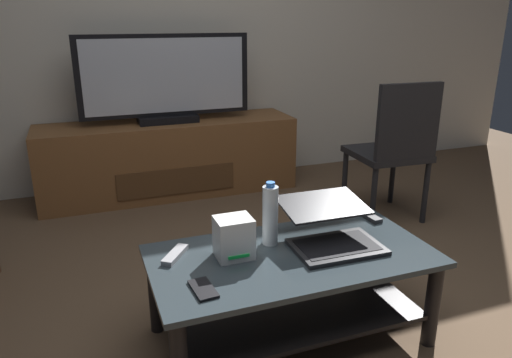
{
  "coord_description": "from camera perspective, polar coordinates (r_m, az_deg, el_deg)",
  "views": [
    {
      "loc": [
        -0.79,
        -1.51,
        1.28
      ],
      "look_at": [
        -0.02,
        0.55,
        0.54
      ],
      "focal_mm": 33.85,
      "sensor_mm": 36.0,
      "label": 1
    }
  ],
  "objects": [
    {
      "name": "cell_phone",
      "position": [
        1.71,
        -6.26,
        -12.79
      ],
      "size": [
        0.08,
        0.15,
        0.01
      ],
      "primitive_type": "cube",
      "rotation": [
        0.0,
        0.0,
        0.08
      ],
      "color": "black",
      "rests_on": "coffee_table"
    },
    {
      "name": "router_box",
      "position": [
        1.88,
        -2.64,
        -6.93
      ],
      "size": [
        0.14,
        0.12,
        0.16
      ],
      "color": "white",
      "rests_on": "coffee_table"
    },
    {
      "name": "media_cabinet",
      "position": [
        3.68,
        -10.17,
        2.51
      ],
      "size": [
        1.87,
        0.49,
        0.55
      ],
      "color": "brown",
      "rests_on": "ground"
    },
    {
      "name": "back_wall",
      "position": [
        3.89,
        -9.31,
        20.19
      ],
      "size": [
        6.4,
        0.12,
        2.8
      ],
      "primitive_type": "cube",
      "color": "beige",
      "rests_on": "ground"
    },
    {
      "name": "dining_chair",
      "position": [
        3.17,
        16.09,
        3.79
      ],
      "size": [
        0.46,
        0.46,
        0.91
      ],
      "color": "black",
      "rests_on": "ground"
    },
    {
      "name": "ground_plane",
      "position": [
        2.14,
        5.99,
        -18.33
      ],
      "size": [
        7.68,
        7.68,
        0.0
      ],
      "primitive_type": "plane",
      "color": "brown"
    },
    {
      "name": "laptop",
      "position": [
        2.02,
        8.84,
        -5.91
      ],
      "size": [
        0.36,
        0.39,
        0.16
      ],
      "color": "black",
      "rests_on": "coffee_table"
    },
    {
      "name": "coffee_table",
      "position": [
        2.0,
        4.2,
        -11.86
      ],
      "size": [
        1.13,
        0.58,
        0.39
      ],
      "color": "#2D383D",
      "rests_on": "ground"
    },
    {
      "name": "water_bottle_near",
      "position": [
        1.97,
        1.69,
        -4.25
      ],
      "size": [
        0.06,
        0.06,
        0.27
      ],
      "color": "silver",
      "rests_on": "coffee_table"
    },
    {
      "name": "soundbar_remote",
      "position": [
        2.32,
        13.1,
        -4.23
      ],
      "size": [
        0.06,
        0.16,
        0.02
      ],
      "primitive_type": "cube",
      "rotation": [
        0.0,
        0.0,
        0.08
      ],
      "color": "#2D2D30",
      "rests_on": "coffee_table"
    },
    {
      "name": "tv_remote",
      "position": [
        1.93,
        -9.55,
        -8.81
      ],
      "size": [
        0.13,
        0.16,
        0.02
      ],
      "primitive_type": "cube",
      "rotation": [
        0.0,
        0.0,
        -0.63
      ],
      "color": "#99999E",
      "rests_on": "coffee_table"
    },
    {
      "name": "television",
      "position": [
        3.55,
        -10.64,
        11.32
      ],
      "size": [
        1.22,
        0.2,
        0.62
      ],
      "color": "black",
      "rests_on": "media_cabinet"
    }
  ]
}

